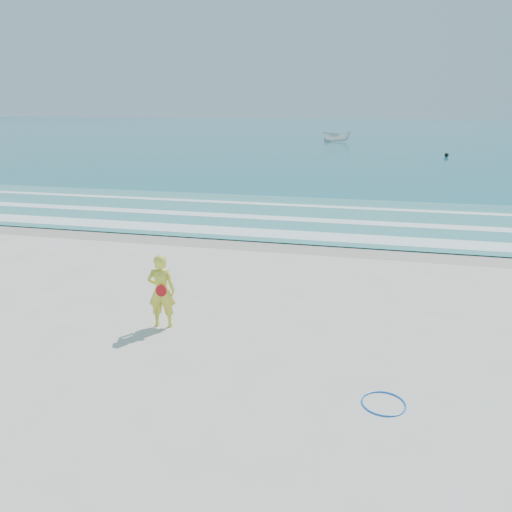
# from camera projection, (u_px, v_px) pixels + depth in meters

# --- Properties ---
(ground) EXTENTS (400.00, 400.00, 0.00)m
(ground) POSITION_uv_depth(u_px,v_px,m) (180.00, 350.00, 10.73)
(ground) COLOR silver
(ground) RESTS_ON ground
(wet_sand) EXTENTS (400.00, 2.40, 0.00)m
(wet_sand) POSITION_uv_depth(u_px,v_px,m) (268.00, 243.00, 19.11)
(wet_sand) COLOR #B2A893
(wet_sand) RESTS_ON ground
(ocean) EXTENTS (400.00, 190.00, 0.04)m
(ocean) POSITION_uv_depth(u_px,v_px,m) (362.00, 130.00, 108.44)
(ocean) COLOR #19727F
(ocean) RESTS_ON ground
(shallow) EXTENTS (400.00, 10.00, 0.01)m
(shallow) POSITION_uv_depth(u_px,v_px,m) (290.00, 215.00, 23.75)
(shallow) COLOR #59B7AD
(shallow) RESTS_ON ocean
(foam_near) EXTENTS (400.00, 1.40, 0.01)m
(foam_near) POSITION_uv_depth(u_px,v_px,m) (275.00, 234.00, 20.30)
(foam_near) COLOR white
(foam_near) RESTS_ON shallow
(foam_mid) EXTENTS (400.00, 0.90, 0.01)m
(foam_mid) POSITION_uv_depth(u_px,v_px,m) (288.00, 219.00, 23.00)
(foam_mid) COLOR white
(foam_mid) RESTS_ON shallow
(foam_far) EXTENTS (400.00, 0.60, 0.01)m
(foam_far) POSITION_uv_depth(u_px,v_px,m) (299.00, 205.00, 26.07)
(foam_far) COLOR white
(foam_far) RESTS_ON shallow
(hoop) EXTENTS (0.97, 0.97, 0.03)m
(hoop) POSITION_uv_depth(u_px,v_px,m) (384.00, 403.00, 8.79)
(hoop) COLOR blue
(hoop) RESTS_ON ground
(boat) EXTENTS (4.03, 1.52, 1.55)m
(boat) POSITION_uv_depth(u_px,v_px,m) (337.00, 136.00, 71.69)
(boat) COLOR silver
(boat) RESTS_ON ocean
(buoy) EXTENTS (0.42, 0.42, 0.42)m
(buoy) POSITION_uv_depth(u_px,v_px,m) (447.00, 155.00, 50.73)
(buoy) COLOR black
(buoy) RESTS_ON ocean
(woman) EXTENTS (0.72, 0.54, 1.78)m
(woman) POSITION_uv_depth(u_px,v_px,m) (161.00, 291.00, 11.67)
(woman) COLOR yellow
(woman) RESTS_ON ground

